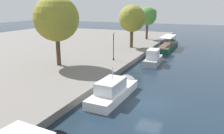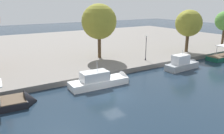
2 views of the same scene
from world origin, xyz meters
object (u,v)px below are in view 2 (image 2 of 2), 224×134
Objects in this scene: motor_yacht_3 at (184,65)px; tree_1 at (189,22)px; tree_3 at (99,22)px; motor_yacht_2 at (103,81)px; lamp_post at (146,46)px.

motor_yacht_3 is 13.51m from tree_1.
tree_1 is 0.88× the size of tree_3.
motor_yacht_2 is 0.90× the size of tree_3.
motor_yacht_3 is 0.74× the size of tree_3.
motor_yacht_3 is 0.84× the size of tree_1.
lamp_post is at bearing 26.28° from motor_yacht_2.
lamp_post reaches higher than motor_yacht_2.
lamp_post is 10.26m from tree_3.
tree_1 reaches higher than motor_yacht_2.
tree_3 is at bearing 125.21° from motor_yacht_3.
tree_3 is (6.36, 12.45, 7.20)m from motor_yacht_2.
motor_yacht_2 reaches higher than motor_yacht_3.
lamp_post is (12.71, 5.68, 2.83)m from motor_yacht_2.
lamp_post is at bearing -46.84° from tree_3.
tree_1 is (9.29, 7.27, 6.57)m from motor_yacht_3.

